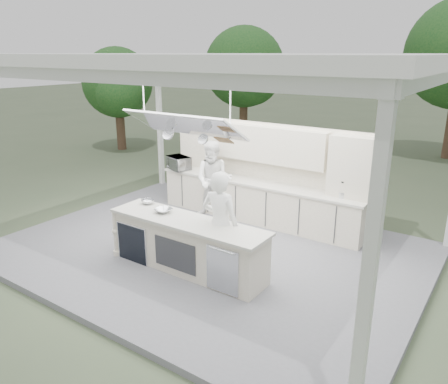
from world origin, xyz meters
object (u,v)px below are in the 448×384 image
Objects in this scene: demo_island at (187,245)px; back_counter at (258,201)px; head_chef at (220,224)px; sous_chef at (214,180)px.

back_counter is (-0.18, 2.81, 0.00)m from demo_island.
head_chef is 2.79m from sous_chef.
head_chef reaches higher than demo_island.
head_chef is 1.03× the size of sous_chef.
head_chef reaches higher than sous_chef.
back_counter is at bearing 0.92° from sous_chef.
sous_chef is at bearing -157.08° from back_counter.
back_counter is 1.13m from sous_chef.
head_chef is at bearing -73.85° from sous_chef.
back_counter is at bearing -78.77° from head_chef.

